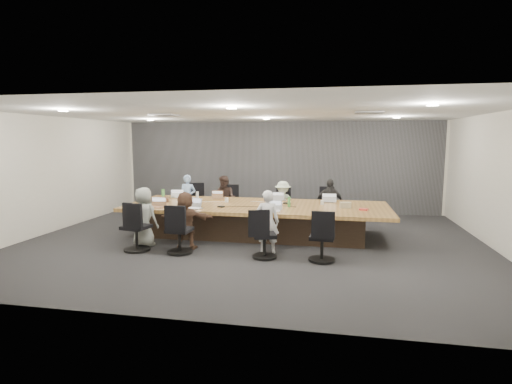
% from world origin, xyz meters
% --- Properties ---
extents(floor, '(10.00, 8.00, 0.00)m').
position_xyz_m(floor, '(0.00, 0.00, 0.00)').
color(floor, '#262628').
rests_on(floor, ground).
extents(ceiling, '(10.00, 8.00, 0.00)m').
position_xyz_m(ceiling, '(0.00, 0.00, 2.80)').
color(ceiling, white).
rests_on(ceiling, wall_back).
extents(wall_back, '(10.00, 0.00, 2.80)m').
position_xyz_m(wall_back, '(0.00, 4.00, 1.40)').
color(wall_back, beige).
rests_on(wall_back, ground).
extents(wall_front, '(10.00, 0.00, 2.80)m').
position_xyz_m(wall_front, '(0.00, -4.00, 1.40)').
color(wall_front, beige).
rests_on(wall_front, ground).
extents(wall_left, '(0.00, 8.00, 2.80)m').
position_xyz_m(wall_left, '(-5.00, 0.00, 1.40)').
color(wall_left, beige).
rests_on(wall_left, ground).
extents(wall_right, '(0.00, 8.00, 2.80)m').
position_xyz_m(wall_right, '(5.00, 0.00, 1.40)').
color(wall_right, beige).
rests_on(wall_right, ground).
extents(curtain, '(9.80, 0.04, 2.80)m').
position_xyz_m(curtain, '(0.00, 3.92, 1.40)').
color(curtain, '#505154').
rests_on(curtain, ground).
extents(conference_table, '(6.00, 2.20, 0.74)m').
position_xyz_m(conference_table, '(0.00, 0.50, 0.40)').
color(conference_table, '#38281C').
rests_on(conference_table, ground).
extents(chair_0, '(0.69, 0.69, 0.81)m').
position_xyz_m(chair_0, '(-2.20, 2.20, 0.40)').
color(chair_0, black).
rests_on(chair_0, ground).
extents(chair_1, '(0.59, 0.59, 0.76)m').
position_xyz_m(chair_1, '(-1.13, 2.20, 0.38)').
color(chair_1, black).
rests_on(chair_1, ground).
extents(chair_2, '(0.63, 0.63, 0.77)m').
position_xyz_m(chair_2, '(0.44, 2.20, 0.39)').
color(chair_2, black).
rests_on(chair_2, ground).
extents(chair_3, '(0.65, 0.65, 0.75)m').
position_xyz_m(chair_3, '(1.65, 2.20, 0.38)').
color(chair_3, black).
rests_on(chair_3, ground).
extents(chair_4, '(0.65, 0.65, 0.82)m').
position_xyz_m(chair_4, '(-2.15, -1.20, 0.41)').
color(chair_4, black).
rests_on(chair_4, ground).
extents(chair_5, '(0.55, 0.55, 0.78)m').
position_xyz_m(chair_5, '(-1.23, -1.20, 0.39)').
color(chair_5, black).
rests_on(chair_5, ground).
extents(chair_6, '(0.62, 0.62, 0.73)m').
position_xyz_m(chair_6, '(0.47, -1.20, 0.37)').
color(chair_6, black).
rests_on(chair_6, ground).
extents(chair_7, '(0.55, 0.55, 0.76)m').
position_xyz_m(chair_7, '(1.55, -1.20, 0.38)').
color(chair_7, black).
rests_on(chair_7, ground).
extents(person_0, '(0.47, 0.31, 1.28)m').
position_xyz_m(person_0, '(-2.20, 1.85, 0.64)').
color(person_0, '#8DAEDA').
rests_on(person_0, ground).
extents(laptop_0, '(0.34, 0.24, 0.02)m').
position_xyz_m(laptop_0, '(-2.20, 1.30, 0.75)').
color(laptop_0, '#B2B2B7').
rests_on(laptop_0, conference_table).
extents(person_1, '(0.69, 0.58, 1.27)m').
position_xyz_m(person_1, '(-1.13, 1.85, 0.64)').
color(person_1, '#342621').
rests_on(person_1, ground).
extents(laptop_1, '(0.30, 0.21, 0.02)m').
position_xyz_m(laptop_1, '(-1.13, 1.30, 0.75)').
color(laptop_1, '#8C6647').
rests_on(laptop_1, conference_table).
extents(person_2, '(0.75, 0.44, 1.16)m').
position_xyz_m(person_2, '(0.44, 1.85, 0.58)').
color(person_2, beige).
rests_on(person_2, ground).
extents(laptop_2, '(0.33, 0.26, 0.02)m').
position_xyz_m(laptop_2, '(0.44, 1.30, 0.75)').
color(laptop_2, '#B2B2B7').
rests_on(laptop_2, conference_table).
extents(person_3, '(0.73, 0.31, 1.24)m').
position_xyz_m(person_3, '(1.65, 1.85, 0.62)').
color(person_3, '#262527').
rests_on(person_3, ground).
extents(laptop_3, '(0.34, 0.23, 0.02)m').
position_xyz_m(laptop_3, '(1.65, 1.30, 0.75)').
color(laptop_3, '#B2B2B7').
rests_on(laptop_3, conference_table).
extents(person_4, '(0.68, 0.50, 1.26)m').
position_xyz_m(person_4, '(-2.15, -0.85, 0.63)').
color(person_4, gray).
rests_on(person_4, ground).
extents(laptop_4, '(0.37, 0.28, 0.02)m').
position_xyz_m(laptop_4, '(-2.15, -0.30, 0.75)').
color(laptop_4, '#8C6647').
rests_on(laptop_4, conference_table).
extents(person_5, '(1.15, 0.51, 1.19)m').
position_xyz_m(person_5, '(-1.23, -0.85, 0.60)').
color(person_5, brown).
rests_on(person_5, ground).
extents(laptop_5, '(0.35, 0.27, 0.02)m').
position_xyz_m(laptop_5, '(-1.23, -0.30, 0.75)').
color(laptop_5, '#B2B2B7').
rests_on(laptop_5, conference_table).
extents(person_6, '(0.47, 0.32, 1.26)m').
position_xyz_m(person_6, '(0.47, -0.85, 0.63)').
color(person_6, silver).
rests_on(person_6, ground).
extents(laptop_6, '(0.38, 0.28, 0.02)m').
position_xyz_m(laptop_6, '(0.47, -0.30, 0.75)').
color(laptop_6, '#B2B2B7').
rests_on(laptop_6, conference_table).
extents(bottle_green_left, '(0.09, 0.09, 0.28)m').
position_xyz_m(bottle_green_left, '(-2.43, 0.75, 0.88)').
color(bottle_green_left, '#4C9D47').
rests_on(bottle_green_left, conference_table).
extents(bottle_green_right, '(0.08, 0.08, 0.23)m').
position_xyz_m(bottle_green_right, '(0.77, 0.34, 0.85)').
color(bottle_green_right, '#4C9D47').
rests_on(bottle_green_right, conference_table).
extents(bottle_clear, '(0.08, 0.08, 0.22)m').
position_xyz_m(bottle_clear, '(-1.57, 0.85, 0.85)').
color(bottle_clear, silver).
rests_on(bottle_clear, conference_table).
extents(cup_white_far, '(0.11, 0.11, 0.11)m').
position_xyz_m(cup_white_far, '(-0.79, 0.73, 0.79)').
color(cup_white_far, white).
rests_on(cup_white_far, conference_table).
extents(cup_white_near, '(0.09, 0.09, 0.10)m').
position_xyz_m(cup_white_near, '(1.49, 0.80, 0.79)').
color(cup_white_near, white).
rests_on(cup_white_near, conference_table).
extents(mug_brown, '(0.11, 0.11, 0.11)m').
position_xyz_m(mug_brown, '(-2.23, 0.51, 0.79)').
color(mug_brown, brown).
rests_on(mug_brown, conference_table).
extents(mic_left, '(0.17, 0.14, 0.03)m').
position_xyz_m(mic_left, '(-0.72, 0.01, 0.75)').
color(mic_left, black).
rests_on(mic_left, conference_table).
extents(mic_right, '(0.18, 0.16, 0.03)m').
position_xyz_m(mic_right, '(0.67, 0.75, 0.76)').
color(mic_right, black).
rests_on(mic_right, conference_table).
extents(stapler, '(0.15, 0.09, 0.06)m').
position_xyz_m(stapler, '(0.29, -0.15, 0.77)').
color(stapler, black).
rests_on(stapler, conference_table).
extents(canvas_bag, '(0.25, 0.17, 0.13)m').
position_xyz_m(canvas_bag, '(2.01, 0.44, 0.80)').
color(canvas_bag, tan).
rests_on(canvas_bag, conference_table).
extents(snack_packet, '(0.21, 0.17, 0.04)m').
position_xyz_m(snack_packet, '(2.38, 0.20, 0.76)').
color(snack_packet, '#C33B2F').
rests_on(snack_packet, conference_table).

